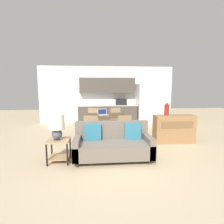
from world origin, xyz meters
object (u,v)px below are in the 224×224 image
Objects in this scene: laptop at (103,113)px; credenza at (174,129)px; dining_chair_near_left at (91,129)px; dining_chair_near_right at (123,128)px; dining_table at (106,117)px; side_table at (59,147)px; dining_chair_far_right at (116,118)px; vase at (167,110)px; couch at (113,144)px; refrigerator at (145,104)px; dining_chair_far_left at (93,119)px; table_lamp at (57,125)px.

credenza is at bearing -37.65° from laptop.
dining_chair_near_right is at bearing -175.85° from dining_chair_near_left.
side_table is (-1.19, -1.91, -0.36)m from dining_table.
vase is at bearing -56.78° from dining_chair_far_right.
couch is 2.27m from credenza.
laptop reaches higher than credenza.
dining_chair_near_left reaches higher than couch.
vase is (3.01, 1.19, 0.68)m from side_table.
vase is 2.15m from dining_chair_far_right.
dining_table is 1.87m from couch.
refrigerator is 2.81m from dining_chair_far_left.
dining_chair_far_left is at bearing -84.16° from dining_chair_near_left.
refrigerator is 2.08m from dining_chair_far_right.
side_table is 2.86m from dining_chair_far_left.
table_lamp reaches higher than dining_chair_near_right.
table_lamp is at bearing -121.91° from dining_table.
dining_chair_far_right reaches higher than dining_table.
refrigerator reaches higher than table_lamp.
couch is 1.94m from laptop.
refrigerator is 2.99m from laptop.
table_lamp is at bearing -128.60° from side_table.
credenza is 3.31× the size of vase.
couch is 1.99× the size of dining_chair_near_right.
dining_chair_far_left is at bearing 145.33° from vase.
dining_table is 1.18× the size of credenza.
refrigerator is 3.42m from dining_chair_near_right.
dining_chair_near_right is at bearing -174.34° from vase.
dining_chair_near_right is 1.12m from laptop.
dining_chair_near_right is at bearing -97.26° from dining_chair_far_right.
vase is at bearing -29.66° from dining_chair_far_left.
dining_chair_near_right reaches higher than couch.
dining_table is 0.98m from dining_chair_far_right.
vase is 0.41× the size of dining_chair_near_left.
dining_chair_far_right is 1.03m from laptop.
table_lamp is at bearing -160.12° from credenza.
table_lamp is at bearing -128.66° from dining_chair_far_right.
dining_chair_near_right reaches higher than credenza.
dining_chair_near_left is at bearing -177.55° from vase.
dining_chair_near_right is at bearing -74.82° from laptop.
vase reaches higher than dining_chair_near_left.
dining_chair_far_right is at bearing -95.57° from dining_chair_near_right.
table_lamp is 2.27m from laptop.
couch is 4.88× the size of vase.
credenza is (2.07, -0.76, -0.28)m from dining_table.
refrigerator is 1.52× the size of credenza.
laptop is at bearing 61.09° from side_table.
dining_table is 1.59× the size of dining_chair_near_left.
couch is at bearing -102.27° from laptop.
dining_chair_far_right reaches higher than couch.
dining_chair_far_right reaches higher than credenza.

